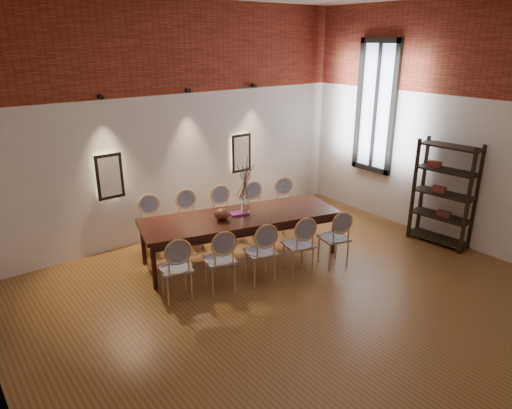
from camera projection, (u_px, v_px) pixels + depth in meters
floor at (315, 315)px, 5.94m from camera, size 7.00×7.00×0.02m
wall_back at (176, 123)px, 7.89m from camera, size 7.00×0.10×4.00m
wall_right at (480, 130)px, 7.29m from camera, size 0.10×7.00×4.00m
brick_band_back at (173, 47)px, 7.41m from camera, size 7.00×0.02×1.50m
brick_band_right at (492, 48)px, 6.82m from camera, size 0.02×7.00×1.50m
niche_left at (109, 176)px, 7.31m from camera, size 0.36×0.06×0.66m
niche_right at (240, 153)px, 8.80m from camera, size 0.36×0.06×0.66m
spot_fixture_left at (101, 97)px, 6.86m from camera, size 0.08×0.10×0.08m
spot_fixture_mid at (188, 90)px, 7.72m from camera, size 0.08×0.10×0.08m
spot_fixture_right at (254, 86)px, 8.53m from camera, size 0.08×0.10×0.08m
window_glass at (376, 107)px, 8.67m from camera, size 0.02×0.78×2.38m
window_frame at (376, 107)px, 8.66m from camera, size 0.08×0.90×2.50m
window_mullion at (376, 107)px, 8.66m from camera, size 0.06×0.06×2.40m
dining_table at (241, 237)px, 7.32m from camera, size 3.27×1.75×0.75m
chair_near_a at (176, 267)px, 6.15m from camera, size 0.54×0.54×0.94m
chair_near_b at (220, 259)px, 6.38m from camera, size 0.54×0.54×0.94m
chair_near_c at (260, 251)px, 6.62m from camera, size 0.54×0.54×0.94m
chair_near_d at (298, 244)px, 6.85m from camera, size 0.54×0.54×0.94m
chair_near_e at (334, 238)px, 7.08m from camera, size 0.54×0.54×0.94m
chair_far_a at (153, 226)px, 7.50m from camera, size 0.54×0.54×0.94m
chair_far_b at (190, 221)px, 7.73m from camera, size 0.54×0.54×0.94m
chair_far_c at (224, 215)px, 7.97m from camera, size 0.54×0.54×0.94m
chair_far_d at (257, 210)px, 8.20m from camera, size 0.54×0.54×0.94m
chair_far_e at (288, 206)px, 8.43m from camera, size 0.54×0.54×0.94m
vase at (245, 206)px, 7.17m from camera, size 0.14×0.14×0.30m
dried_branches at (245, 178)px, 7.02m from camera, size 0.50×0.50×0.70m
bowl at (222, 214)px, 7.00m from camera, size 0.24×0.24×0.18m
book at (238, 214)px, 7.23m from camera, size 0.30×0.24×0.03m
shelving_rack at (444, 194)px, 7.73m from camera, size 0.48×1.03×1.80m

